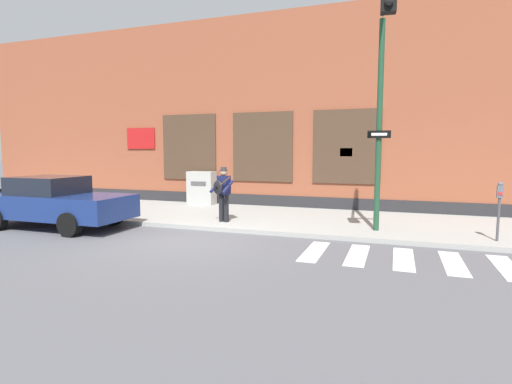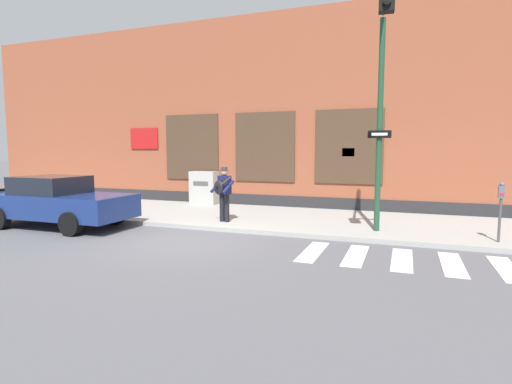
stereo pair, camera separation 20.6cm
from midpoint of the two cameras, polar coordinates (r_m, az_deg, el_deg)
ground_plane at (r=10.40m, az=-9.38°, el=-6.90°), size 160.00×160.00×0.00m
sidewalk at (r=13.66m, az=-1.61°, el=-3.47°), size 28.00×4.72×0.12m
building_backdrop at (r=17.65m, az=3.79°, el=10.68°), size 28.00×4.06×7.52m
crosswalk at (r=9.13m, az=23.79°, el=-9.11°), size 5.20×1.90×0.01m
red_car at (r=13.35m, az=-26.18°, el=-1.23°), size 4.61×2.01×1.53m
busker at (r=12.16m, az=-4.19°, el=0.19°), size 0.72×0.65×1.68m
traffic_light at (r=10.34m, az=18.16°, el=15.49°), size 0.67×2.94×5.77m
parking_meter at (r=11.10m, az=32.04°, el=-1.32°), size 0.13×0.11×1.44m
utility_box at (r=16.31m, az=-7.06°, el=0.60°), size 1.10×0.58×1.33m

